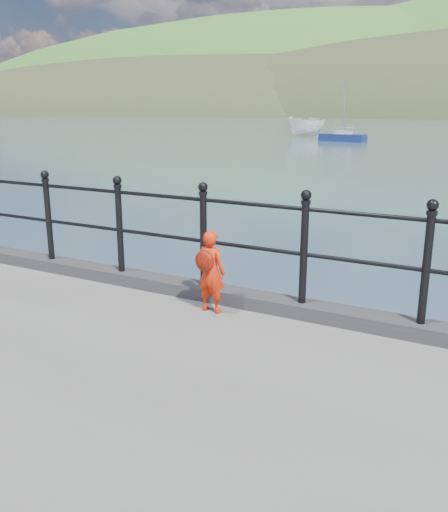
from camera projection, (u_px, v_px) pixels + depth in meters
The scene contains 6 objects.
ground at pixel (171, 359), 6.97m from camera, with size 600.00×600.00×0.00m, color #2D4251.
kerb at pixel (161, 284), 6.56m from camera, with size 60.00×0.30×0.15m, color #28282B.
railing at pixel (159, 223), 6.36m from camera, with size 18.11×0.11×1.20m.
child at pixel (210, 271), 5.75m from camera, with size 0.34×0.30×0.90m.
launch_white at pixel (306, 127), 59.77m from camera, with size 2.14×5.70×2.20m, color white.
sailboat_port at pixel (343, 138), 51.37m from camera, with size 4.54×1.95×6.62m.
Camera 1 is at (3.63, -5.28, 3.14)m, focal length 38.00 mm.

